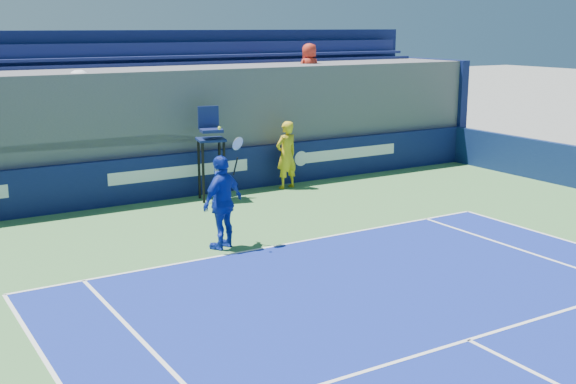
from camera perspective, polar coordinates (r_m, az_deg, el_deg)
ball_person at (r=20.41m, az=-0.13°, el=2.96°), size 0.76×0.57×1.92m
back_hoarding at (r=19.60m, az=-8.55°, el=1.30°), size 20.40×0.21×1.20m
umpire_chair at (r=19.02m, az=-6.13°, el=3.85°), size 0.84×0.84×2.48m
tennis_player at (r=14.87m, az=-5.18°, el=-0.80°), size 1.24×0.91×2.57m
stadium_seating at (r=21.28m, az=-10.85°, el=5.49°), size 21.00×4.05×4.40m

